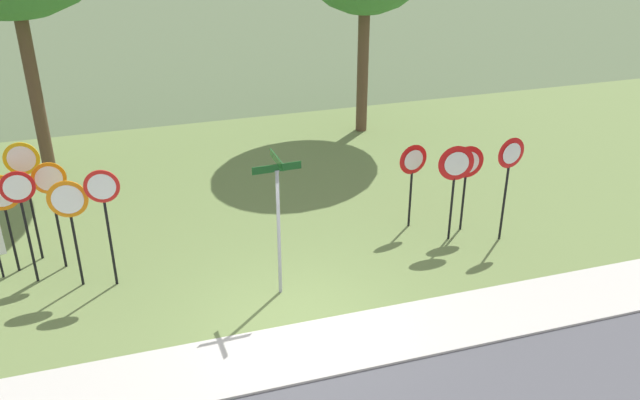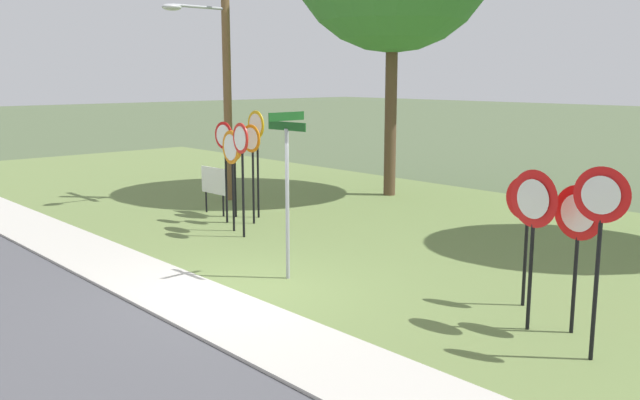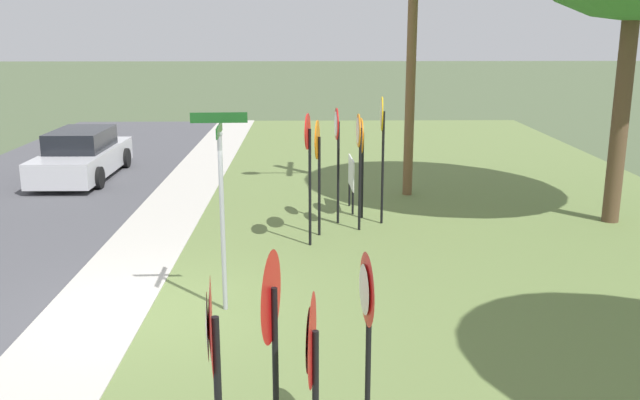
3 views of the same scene
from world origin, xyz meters
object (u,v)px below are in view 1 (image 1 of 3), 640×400
Objects in this scene: stop_sign_near_left at (25,176)px; yield_sign_near_left at (456,171)px; stop_sign_far_left at (21,204)px; yield_sign_near_right at (467,169)px; stop_sign_near_right at (70,211)px; stop_sign_center_tall at (3,203)px; stop_sign_far_right at (104,204)px; street_name_post at (278,214)px; stop_sign_far_center at (52,193)px; yield_sign_far_left at (413,167)px; yield_sign_far_right at (510,165)px.

stop_sign_near_left is 1.18× the size of yield_sign_near_left.
stop_sign_far_left reaches higher than yield_sign_near_right.
yield_sign_near_right is (8.65, -0.19, -0.15)m from stop_sign_near_right.
stop_sign_near_right reaches higher than stop_sign_center_tall.
street_name_post is (3.18, -1.28, -0.10)m from stop_sign_far_right.
stop_sign_far_center is at bearing 179.98° from yield_sign_near_left.
stop_sign_center_tall is at bearing -179.83° from yield_sign_near_left.
stop_sign_near_left reaches higher than stop_sign_far_right.
yield_sign_far_right reaches higher than yield_sign_far_left.
stop_sign_far_right is 8.65m from yield_sign_far_right.
yield_sign_near_right is 1.02× the size of yield_sign_far_left.
stop_sign_far_right is at bearing 168.04° from yield_sign_far_right.
stop_sign_near_right is 7.55m from yield_sign_far_left.
yield_sign_far_left is (8.41, -1.04, -0.46)m from stop_sign_near_left.
stop_sign_center_tall is 0.89× the size of yield_sign_far_right.
stop_sign_near_right is 0.94× the size of stop_sign_far_left.
stop_sign_far_right is at bearing 155.51° from street_name_post.
yield_sign_far_right is at bearing -12.27° from stop_sign_center_tall.
stop_sign_center_tall is at bearing 170.83° from stop_sign_far_center.
yield_sign_far_right reaches higher than stop_sign_far_left.
yield_sign_far_right is (8.63, -0.70, 0.00)m from stop_sign_far_right.
stop_sign_near_right is 1.11× the size of yield_sign_near_right.
stop_sign_center_tall is 8.88m from yield_sign_far_left.
stop_sign_center_tall is at bearing -134.68° from stop_sign_near_left.
stop_sign_near_left reaches higher than stop_sign_far_center.
stop_sign_far_left is 9.12m from yield_sign_near_left.
stop_sign_far_center is at bearing -9.77° from stop_sign_center_tall.
stop_sign_near_right reaches higher than yield_sign_near_right.
street_name_post reaches higher than stop_sign_far_right.
stop_sign_far_center is 0.82× the size of street_name_post.
stop_sign_near_right reaches higher than yield_sign_near_left.
street_name_post is (-4.30, -0.93, 0.04)m from yield_sign_near_left.
stop_sign_near_left is 1.10× the size of stop_sign_far_left.
stop_sign_far_left is 1.20× the size of yield_sign_far_left.
street_name_post reaches higher than yield_sign_far_right.
stop_sign_far_right reaches higher than yield_sign_near_left.
yield_sign_far_right is at bearing -8.99° from stop_sign_near_left.
street_name_post is at bearing -160.12° from yield_sign_far_left.
stop_sign_center_tall is at bearing 162.67° from yield_sign_far_right.
stop_sign_far_center is 7.92m from yield_sign_far_left.
stop_sign_far_right is (1.03, -1.05, 0.10)m from stop_sign_far_center.
stop_sign_near_right is (0.87, -1.39, -0.27)m from stop_sign_near_left.
stop_sign_far_right is 1.11× the size of yield_sign_near_left.
stop_sign_near_right is at bearing 167.21° from yield_sign_far_right.
yield_sign_near_left is (9.48, -1.52, 0.10)m from stop_sign_center_tall.
stop_sign_near_right is 1.02× the size of yield_sign_near_left.
yield_sign_near_left is 1.09× the size of yield_sign_near_right.
stop_sign_far_center is at bearing 34.09° from stop_sign_far_left.
stop_sign_center_tall is 1.07× the size of yield_sign_far_left.
stop_sign_far_left is at bearing 173.04° from yield_sign_far_left.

